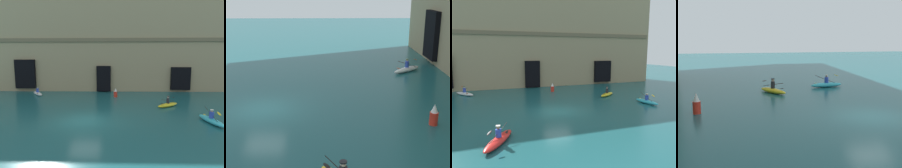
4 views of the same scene
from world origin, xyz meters
TOP-DOWN VIEW (x-y plane):
  - ground_plane at (0.00, 0.00)m, footprint 120.00×120.00m
  - kayak_cyan at (10.01, -0.28)m, footprint 1.12×3.01m
  - kayak_yellow at (8.08, 4.72)m, footprint 2.80×2.16m
  - marker_buoy at (2.45, 9.93)m, footprint 0.47×0.47m

SIDE VIEW (x-z plane):
  - ground_plane at x=0.00m, z-range 0.00..0.00m
  - kayak_cyan at x=10.01m, z-range -0.32..0.81m
  - kayak_yellow at x=8.08m, z-range -0.34..0.84m
  - marker_buoy at x=2.45m, z-range -0.05..1.17m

